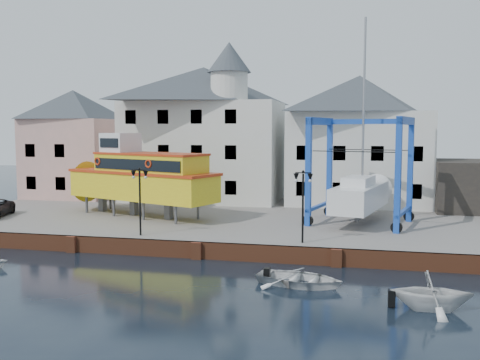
# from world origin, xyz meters

# --- Properties ---
(ground) EXTENTS (140.00, 140.00, 0.00)m
(ground) POSITION_xyz_m (0.00, 0.00, 0.00)
(ground) COLOR black
(ground) RESTS_ON ground
(hardstanding) EXTENTS (44.00, 22.00, 1.00)m
(hardstanding) POSITION_xyz_m (0.00, 11.00, 0.50)
(hardstanding) COLOR slate
(hardstanding) RESTS_ON ground
(quay_wall) EXTENTS (44.00, 0.47, 1.00)m
(quay_wall) POSITION_xyz_m (-0.00, 0.10, 0.50)
(quay_wall) COLOR brown
(quay_wall) RESTS_ON ground
(building_pink) EXTENTS (8.00, 7.00, 10.30)m
(building_pink) POSITION_xyz_m (-18.00, 18.00, 6.15)
(building_pink) COLOR #DCA197
(building_pink) RESTS_ON hardstanding
(building_white_main) EXTENTS (14.00, 8.30, 14.00)m
(building_white_main) POSITION_xyz_m (-4.87, 18.39, 7.34)
(building_white_main) COLOR silver
(building_white_main) RESTS_ON hardstanding
(building_white_right) EXTENTS (12.00, 8.00, 11.20)m
(building_white_right) POSITION_xyz_m (9.00, 19.00, 6.60)
(building_white_right) COLOR silver
(building_white_right) RESTS_ON hardstanding
(lamp_post_left) EXTENTS (1.12, 0.32, 4.20)m
(lamp_post_left) POSITION_xyz_m (-4.00, 1.20, 4.17)
(lamp_post_left) COLOR black
(lamp_post_left) RESTS_ON hardstanding
(lamp_post_right) EXTENTS (1.12, 0.32, 4.20)m
(lamp_post_right) POSITION_xyz_m (6.00, 1.20, 4.17)
(lamp_post_right) COLOR black
(lamp_post_right) RESTS_ON hardstanding
(tour_boat) EXTENTS (14.59, 8.39, 6.24)m
(tour_boat) POSITION_xyz_m (-7.60, 8.43, 3.94)
(tour_boat) COLOR #59595E
(tour_boat) RESTS_ON hardstanding
(travel_lift) EXTENTS (7.61, 9.65, 14.12)m
(travel_lift) POSITION_xyz_m (9.40, 9.19, 3.35)
(travel_lift) COLOR #143DAC
(travel_lift) RESTS_ON hardstanding
(motorboat_b) EXTENTS (4.74, 3.80, 0.87)m
(motorboat_b) POSITION_xyz_m (6.41, -3.92, 0.00)
(motorboat_b) COLOR silver
(motorboat_b) RESTS_ON ground
(motorboat_c) EXTENTS (3.48, 3.05, 1.76)m
(motorboat_c) POSITION_xyz_m (12.17, -6.30, 0.00)
(motorboat_c) COLOR silver
(motorboat_c) RESTS_ON ground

